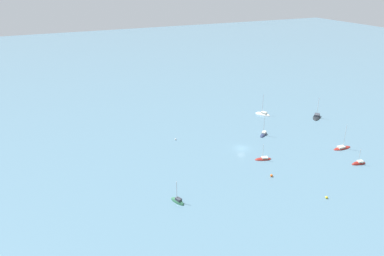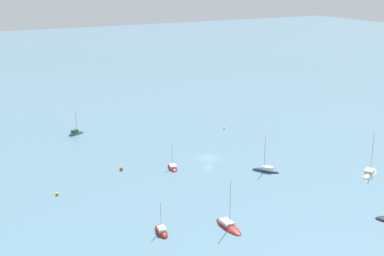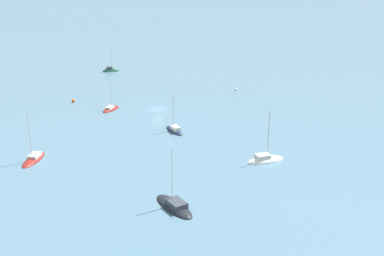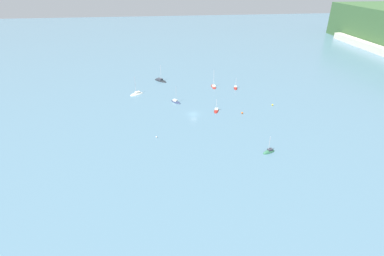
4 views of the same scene
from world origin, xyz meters
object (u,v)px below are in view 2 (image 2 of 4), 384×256
Objects in this scene: sailboat_6 at (173,168)px; mooring_buoy_2 at (57,194)px; mooring_buoy_0 at (224,128)px; sailboat_5 at (76,134)px; sailboat_1 at (370,174)px; mooring_buoy_1 at (121,169)px; sailboat_0 at (228,226)px; sailboat_2 at (266,171)px; sailboat_4 at (161,232)px.

mooring_buoy_2 is at bearing 112.00° from sailboat_6.
sailboat_5 is at bearing 68.52° from mooring_buoy_0.
sailboat_1 is 52.32m from mooring_buoy_1.
sailboat_1 is 1.66× the size of sailboat_6.
sailboat_0 is 1.30× the size of sailboat_5.
sailboat_5 is at bearing -7.88° from sailboat_2.
mooring_buoy_0 is at bearing -55.22° from sailboat_2.
sailboat_4 is (-14.18, 31.42, -0.05)m from sailboat_2.
sailboat_2 reaches higher than sailboat_6.
sailboat_5 is (59.94, -4.22, 0.03)m from sailboat_4.
sailboat_0 is at bearing -104.40° from sailboat_5.
mooring_buoy_0 is (19.98, -25.77, 0.20)m from sailboat_6.
sailboat_0 is 27.39m from sailboat_2.
sailboat_1 is 49.39m from sailboat_4.
mooring_buoy_2 reaches higher than mooring_buoy_0.
mooring_buoy_0 is (43.37, 8.56, 0.16)m from sailboat_1.
mooring_buoy_1 is at bearing -67.28° from mooring_buoy_2.
sailboat_5 is at bearing 1.20° from mooring_buoy_1.
sailboat_0 is 16.79× the size of mooring_buoy_0.
mooring_buoy_1 reaches higher than mooring_buoy_0.
sailboat_4 is 9.23× the size of mooring_buoy_2.
mooring_buoy_0 is at bearing 71.70° from sailboat_1.
mooring_buoy_2 is (8.99, 42.18, 0.20)m from sailboat_2.
sailboat_0 is 13.92× the size of mooring_buoy_2.
mooring_buoy_2 is at bearing 39.35° from sailboat_2.
sailboat_1 is (5.80, -38.74, 0.00)m from sailboat_0.
sailboat_5 is 30.24m from mooring_buoy_1.
sailboat_5 is at bearing -22.16° from mooring_buoy_2.
sailboat_1 is 44.20m from mooring_buoy_0.
mooring_buoy_1 is at bearing 84.55° from sailboat_6.
mooring_buoy_1 is (27.52, 44.49, 0.28)m from sailboat_1.
sailboat_4 reaches higher than mooring_buoy_0.
sailboat_2 is at bearing -55.81° from sailboat_4.
sailboat_5 is at bearing 34.10° from sailboat_6.
sailboat_0 is 0.93× the size of sailboat_1.
sailboat_1 is 1.40× the size of sailboat_5.
sailboat_2 is at bearing 131.95° from sailboat_0.
mooring_buoy_1 is at bearing 113.80° from mooring_buoy_0.
sailboat_5 reaches higher than sailboat_6.
mooring_buoy_1 is at bearing -168.78° from sailboat_0.
sailboat_0 is 11.80× the size of mooring_buoy_1.
sailboat_6 reaches higher than mooring_buoy_0.
sailboat_6 is (11.40, 16.41, -0.05)m from sailboat_2.
sailboat_1 reaches higher than sailboat_2.
mooring_buoy_2 is at bearing -140.00° from sailboat_0.
sailboat_0 is at bearing 91.91° from sailboat_2.
sailboat_2 is (17.79, -20.82, 0.02)m from sailboat_0.
sailboat_5 reaches higher than sailboat_4.
sailboat_5 is 10.69× the size of mooring_buoy_2.
mooring_buoy_0 is (31.38, -9.36, 0.15)m from sailboat_2.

